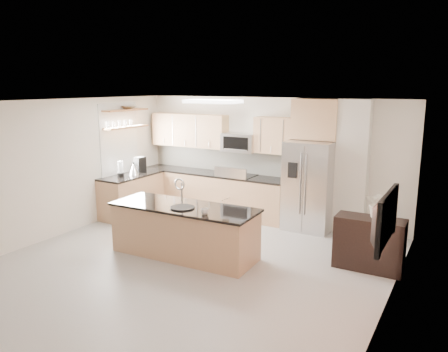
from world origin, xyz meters
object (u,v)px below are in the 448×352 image
Objects in this scene: platter at (182,207)px; kettle at (133,169)px; cup at (205,212)px; flower_vase at (380,196)px; island at (185,231)px; television at (377,217)px; refrigerator at (309,186)px; blender at (121,170)px; range at (237,195)px; bowl at (129,107)px; microwave at (240,143)px; credenza at (369,244)px; coffee_maker at (140,165)px.

kettle reaches higher than platter.
flower_vase is at bearing 28.81° from cup.
cup is at bearing -26.24° from island.
television is at bearing -9.11° from cup.
refrigerator is 3.97m from blender.
range is 2.56m from blender.
blender is (-2.95, 1.32, 0.15)m from cup.
refrigerator is at bearing 11.61° from bowl.
microwave reaches higher than television.
platter reaches higher than credenza.
flower_vase is at bearing -23.38° from range.
range is 1.71m from refrigerator.
television is (3.51, -3.24, -0.28)m from microwave.
kettle is at bearing -150.28° from microwave.
kettle is at bearing 69.32° from television.
platter is 3.47m from bowl.
bowl is 6.28m from television.
microwave is 1.82m from refrigerator.
coffee_maker is at bearing 103.18° from kettle.
cup is at bearing -14.41° from platter.
range is 0.45× the size of island.
cup is 0.34× the size of bowl.
refrigerator is 2.79m from island.
refrigerator is 3.62m from television.
refrigerator is at bearing 73.56° from cup.
range is at bearing 108.01° from cup.
coffee_maker is 6.10m from television.
television is (5.60, -2.39, 0.27)m from coffee_maker.
refrigerator is 4.40× the size of platter.
flower_vase is (0.10, 0.07, 0.76)m from credenza.
coffee_maker is (-3.75, -0.69, 0.19)m from refrigerator.
credenza is (1.48, -1.42, -0.47)m from refrigerator.
bowl is (-2.55, 1.59, 1.94)m from island.
microwave is at bearing 174.14° from refrigerator.
microwave reaches higher than kettle.
range is at bearing 95.16° from island.
bowl reaches higher than cup.
range is 1.06× the size of television.
television is at bearing -17.29° from blender.
blender is at bearing 179.81° from flower_vase.
credenza is 2.62m from cup.
platter is 3.12m from flower_vase.
television reaches higher than kettle.
microwave is 4.79m from television.
blender is 0.93× the size of bowl.
microwave is 3.04m from cup.
blender is (-2.38, 1.06, 0.63)m from island.
refrigerator is at bearing 19.68° from blender.
flower_vase reaches higher than island.
blender reaches higher than coffee_maker.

